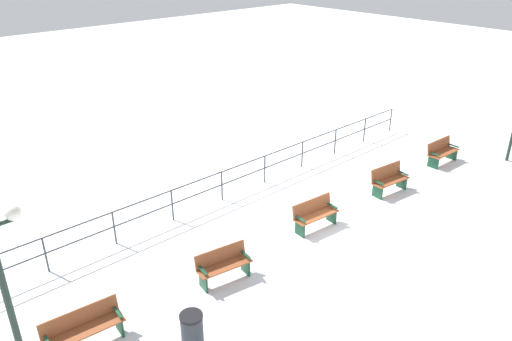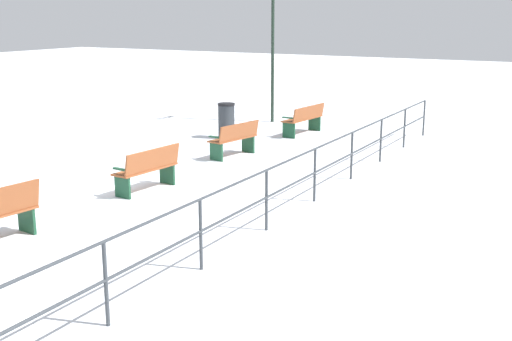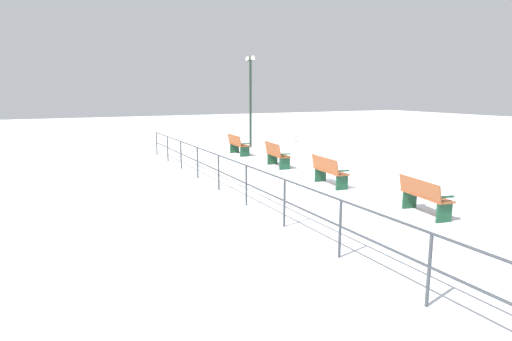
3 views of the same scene
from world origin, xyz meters
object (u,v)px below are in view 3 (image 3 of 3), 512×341
bench_fifth (238,144)px  lamppost_middle (250,89)px  bench_second (424,196)px  bench_fourth (276,155)px  bench_third (329,171)px

bench_fifth → lamppost_middle: (1.66, 2.16, 2.51)m
bench_second → bench_fourth: 7.24m
bench_second → bench_third: (-0.13, 3.62, 0.01)m
bench_second → bench_fifth: size_ratio=0.98×
lamppost_middle → bench_second: bearing=-97.3°
bench_fourth → lamppost_middle: bearing=81.0°
bench_third → lamppost_middle: bearing=84.6°
bench_second → bench_fifth: 10.86m
bench_third → lamppost_middle: 9.90m
bench_third → bench_fifth: 7.24m
bench_third → bench_fourth: (0.16, 3.63, 0.01)m
bench_second → bench_fourth: (0.03, 7.24, 0.02)m
bench_second → bench_fourth: bearing=99.2°
lamppost_middle → bench_fifth: bearing=-127.6°
bench_fourth → bench_third: bearing=-85.7°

